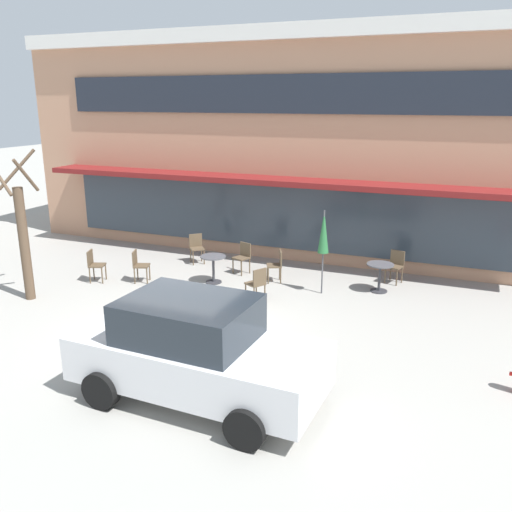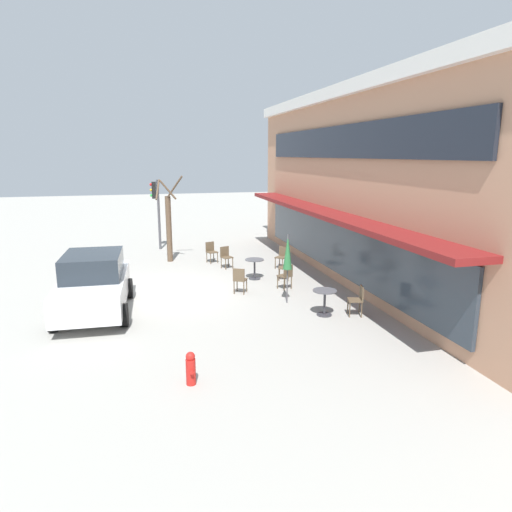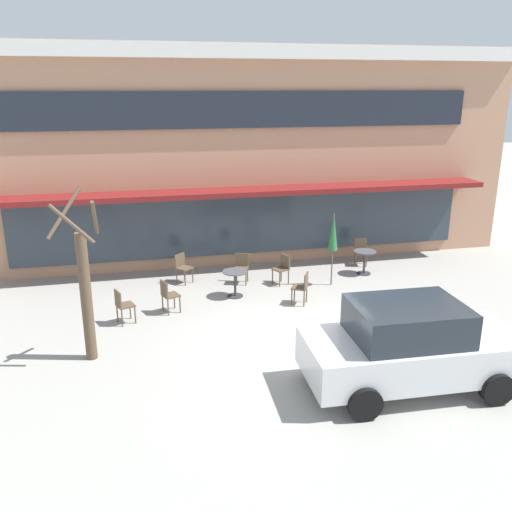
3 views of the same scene
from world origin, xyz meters
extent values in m
plane|color=#9E9B93|center=(0.00, 0.00, 0.00)|extent=(80.00, 80.00, 0.00)
cube|color=tan|center=(0.00, 10.00, 3.48)|extent=(18.49, 8.00, 6.95)
cube|color=silver|center=(0.00, 5.88, 6.70)|extent=(18.49, 0.24, 0.44)
cube|color=maroon|center=(0.00, 5.45, 2.55)|extent=(15.72, 1.10, 0.16)
cube|color=#1E232D|center=(0.00, 5.94, 5.01)|extent=(14.79, 0.10, 1.10)
cube|color=#2D3842|center=(0.00, 5.94, 1.35)|extent=(14.79, 0.10, 1.90)
cylinder|color=#333338|center=(3.40, 4.16, 0.01)|extent=(0.44, 0.44, 0.03)
cylinder|color=#333338|center=(3.40, 4.16, 0.38)|extent=(0.07, 0.07, 0.70)
cylinder|color=#4C4C51|center=(3.40, 4.16, 0.74)|extent=(0.70, 0.70, 0.03)
cylinder|color=#333338|center=(-0.94, 3.16, 0.01)|extent=(0.44, 0.44, 0.03)
cylinder|color=#333338|center=(-0.94, 3.16, 0.38)|extent=(0.07, 0.07, 0.70)
cylinder|color=#4C4C51|center=(-0.94, 3.16, 0.74)|extent=(0.70, 0.70, 0.03)
cylinder|color=#4C4C51|center=(2.05, 3.46, 1.10)|extent=(0.04, 0.04, 2.20)
cone|color=#286B38|center=(2.05, 3.46, 1.65)|extent=(0.28, 0.28, 1.10)
cylinder|color=brown|center=(0.44, 2.19, 0.23)|extent=(0.04, 0.04, 0.45)
cylinder|color=brown|center=(0.61, 2.49, 0.23)|extent=(0.04, 0.04, 0.45)
cylinder|color=brown|center=(0.74, 2.02, 0.23)|extent=(0.04, 0.04, 0.45)
cylinder|color=brown|center=(0.90, 2.32, 0.23)|extent=(0.04, 0.04, 0.45)
cube|color=brown|center=(0.67, 2.26, 0.47)|extent=(0.54, 0.54, 0.04)
cube|color=brown|center=(0.83, 2.17, 0.69)|extent=(0.23, 0.37, 0.40)
cylinder|color=brown|center=(-2.69, 2.67, 0.23)|extent=(0.04, 0.04, 0.45)
cylinder|color=brown|center=(-2.57, 2.35, 0.23)|extent=(0.04, 0.04, 0.45)
cylinder|color=brown|center=(-3.00, 2.55, 0.23)|extent=(0.04, 0.04, 0.45)
cylinder|color=brown|center=(-2.88, 2.23, 0.23)|extent=(0.04, 0.04, 0.45)
cube|color=brown|center=(-2.79, 2.45, 0.47)|extent=(0.52, 0.52, 0.04)
cube|color=brown|center=(-2.95, 2.39, 0.69)|extent=(0.18, 0.39, 0.40)
cylinder|color=brown|center=(-1.98, 4.58, 0.23)|extent=(0.04, 0.04, 0.45)
cylinder|color=brown|center=(-2.24, 4.36, 0.23)|extent=(0.04, 0.04, 0.45)
cylinder|color=brown|center=(-2.21, 4.84, 0.23)|extent=(0.04, 0.04, 0.45)
cylinder|color=brown|center=(-2.46, 4.61, 0.23)|extent=(0.04, 0.04, 0.45)
cube|color=brown|center=(-2.22, 4.60, 0.47)|extent=(0.56, 0.56, 0.04)
cube|color=brown|center=(-2.34, 4.73, 0.69)|extent=(0.33, 0.30, 0.40)
cylinder|color=brown|center=(-0.46, 3.97, 0.23)|extent=(0.04, 0.04, 0.45)
cylinder|color=brown|center=(-0.78, 4.09, 0.23)|extent=(0.04, 0.04, 0.45)
cylinder|color=brown|center=(-0.34, 4.29, 0.23)|extent=(0.04, 0.04, 0.45)
cylinder|color=brown|center=(-0.66, 4.40, 0.23)|extent=(0.04, 0.04, 0.45)
cube|color=brown|center=(-0.56, 4.19, 0.47)|extent=(0.51, 0.51, 0.04)
cube|color=brown|center=(-0.50, 4.35, 0.69)|extent=(0.39, 0.18, 0.40)
cylinder|color=brown|center=(-3.84, 2.24, 0.23)|extent=(0.04, 0.04, 0.45)
cylinder|color=brown|center=(-3.72, 1.92, 0.23)|extent=(0.04, 0.04, 0.45)
cylinder|color=brown|center=(-4.16, 2.12, 0.23)|extent=(0.04, 0.04, 0.45)
cylinder|color=brown|center=(-4.04, 1.80, 0.23)|extent=(0.04, 0.04, 0.45)
cube|color=brown|center=(-3.94, 2.02, 0.47)|extent=(0.52, 0.52, 0.04)
cube|color=brown|center=(-4.11, 1.96, 0.69)|extent=(0.18, 0.39, 0.40)
cylinder|color=brown|center=(3.76, 4.79, 0.23)|extent=(0.04, 0.04, 0.45)
cylinder|color=brown|center=(3.44, 4.88, 0.23)|extent=(0.04, 0.04, 0.45)
cylinder|color=brown|center=(3.86, 5.12, 0.23)|extent=(0.04, 0.04, 0.45)
cylinder|color=brown|center=(3.53, 5.21, 0.23)|extent=(0.04, 0.04, 0.45)
cube|color=brown|center=(3.65, 5.00, 0.47)|extent=(0.50, 0.50, 0.04)
cube|color=brown|center=(3.70, 5.17, 0.69)|extent=(0.40, 0.15, 0.40)
cylinder|color=brown|center=(0.49, 3.62, 0.23)|extent=(0.04, 0.04, 0.45)
cylinder|color=brown|center=(0.35, 3.93, 0.23)|extent=(0.04, 0.04, 0.45)
cylinder|color=brown|center=(0.80, 3.76, 0.23)|extent=(0.04, 0.04, 0.45)
cylinder|color=brown|center=(0.66, 4.07, 0.23)|extent=(0.04, 0.04, 0.45)
cube|color=brown|center=(0.58, 3.85, 0.47)|extent=(0.53, 0.53, 0.04)
cube|color=brown|center=(0.74, 3.92, 0.69)|extent=(0.20, 0.38, 0.40)
cube|color=silver|center=(1.53, -2.33, 0.70)|extent=(4.26, 1.95, 0.76)
cube|color=#232B33|center=(1.38, -2.32, 1.42)|extent=(2.16, 1.68, 0.68)
cylinder|color=black|center=(2.86, -1.47, 0.32)|extent=(0.65, 0.24, 0.64)
cylinder|color=black|center=(2.80, -3.27, 0.32)|extent=(0.65, 0.24, 0.64)
cylinder|color=black|center=(0.26, -1.38, 0.32)|extent=(0.65, 0.24, 0.64)
cylinder|color=black|center=(0.20, -3.18, 0.32)|extent=(0.65, 0.24, 0.64)
cylinder|color=brown|center=(-4.68, 0.28, 1.42)|extent=(0.24, 0.24, 2.84)
cylinder|color=brown|center=(-4.36, 0.28, 3.14)|extent=(0.08, 0.70, 0.84)
cylinder|color=brown|center=(-4.98, 0.61, 3.21)|extent=(0.77, 0.69, 0.99)
cylinder|color=brown|center=(-4.77, -0.12, 3.12)|extent=(0.86, 0.27, 0.82)
camera|label=1|loc=(5.51, -9.47, 4.88)|focal=38.00mm
camera|label=2|loc=(15.12, -0.89, 4.59)|focal=32.00mm
camera|label=3|loc=(-3.54, -10.92, 5.69)|focal=38.00mm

